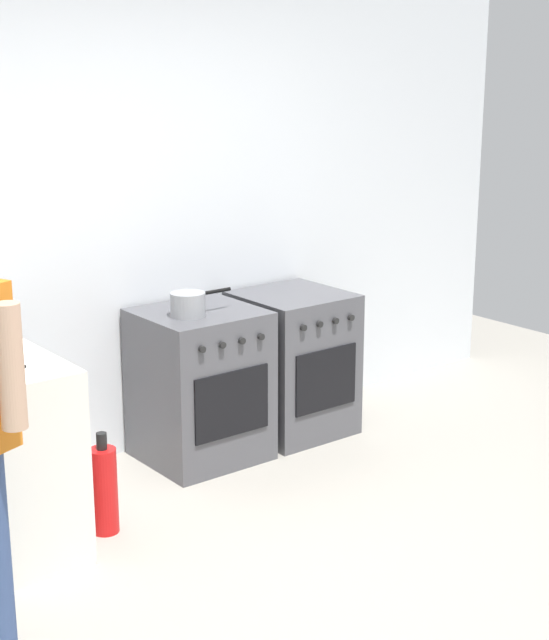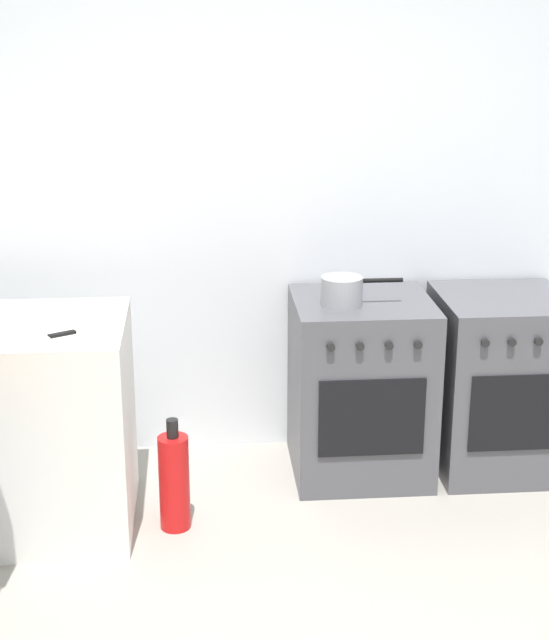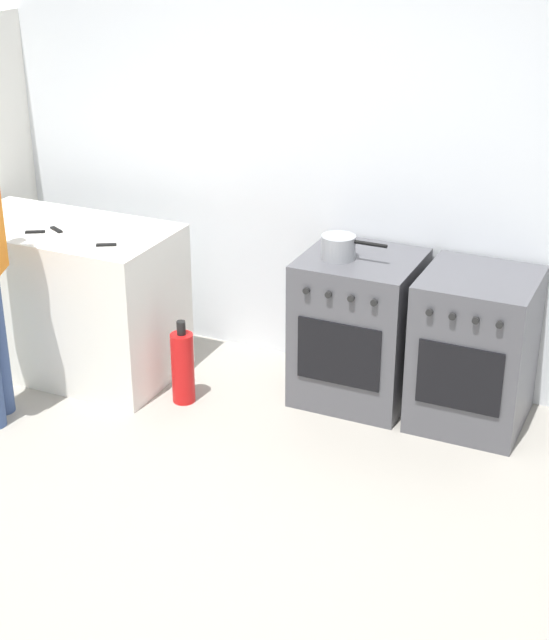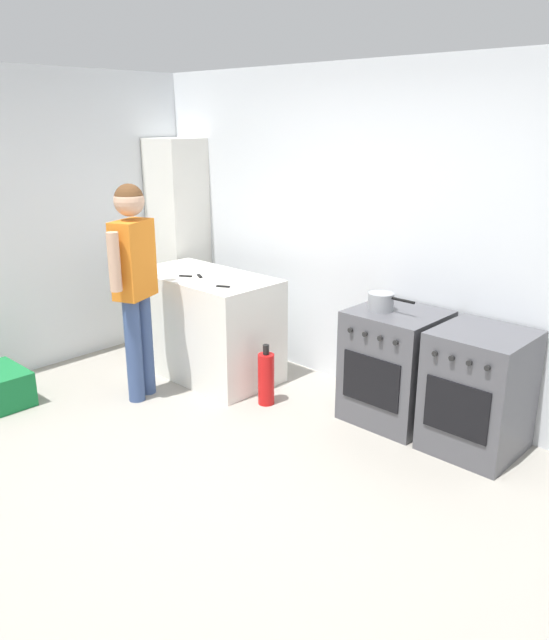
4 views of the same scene
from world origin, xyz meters
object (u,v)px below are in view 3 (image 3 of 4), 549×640
object	(u,v)px
knife_bread	(48,225)
knife_utility	(95,245)
knife_carving	(18,233)
oven_left	(358,328)
fire_extinguisher	(183,367)
oven_right	(474,350)
pot	(339,247)

from	to	relation	value
knife_bread	knife_utility	bearing A→B (deg)	-21.10
knife_bread	knife_carving	bearing A→B (deg)	-113.29
oven_left	knife_carving	size ratio (longest dim) A/B	2.82
knife_utility	fire_extinguisher	distance (m)	0.84
oven_right	oven_left	bearing A→B (deg)	180.00
pot	fire_extinguisher	distance (m)	1.11
oven_right	pot	bearing A→B (deg)	-175.22
knife_carving	knife_utility	bearing A→B (deg)	0.94
knife_utility	fire_extinguisher	world-z (taller)	knife_utility
pot	knife_utility	distance (m)	1.33
pot	knife_utility	bearing A→B (deg)	-157.82
knife_bread	knife_carving	xyz separation A→B (m)	(-0.08, -0.18, 0.00)
oven_left	fire_extinguisher	size ratio (longest dim) A/B	1.70
pot	knife_carving	xyz separation A→B (m)	(-1.75, -0.51, -0.01)
oven_right	pot	size ratio (longest dim) A/B	2.31
knife_utility	pot	bearing A→B (deg)	22.18
knife_bread	fire_extinguisher	size ratio (longest dim) A/B	0.65
pot	oven_right	bearing A→B (deg)	4.78
oven_right	fire_extinguisher	distance (m)	1.62
oven_right	fire_extinguisher	xyz separation A→B (m)	(-1.53, -0.48, -0.21)
knife_bread	fire_extinguisher	world-z (taller)	knife_bread
pot	knife_bread	xyz separation A→B (m)	(-1.67, -0.33, -0.01)
oven_left	knife_carving	distance (m)	2.00
fire_extinguisher	oven_left	bearing A→B (deg)	28.78
oven_left	pot	size ratio (longest dim) A/B	2.31
oven_left	knife_utility	distance (m)	1.53
knife_utility	knife_carving	size ratio (longest dim) A/B	0.77
pot	knife_bread	world-z (taller)	pot
pot	knife_carving	size ratio (longest dim) A/B	1.22
oven_left	knife_bread	world-z (taller)	knife_bread
oven_left	pot	xyz separation A→B (m)	(-0.11, -0.06, 0.49)
knife_utility	fire_extinguisher	xyz separation A→B (m)	(0.47, 0.09, -0.69)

